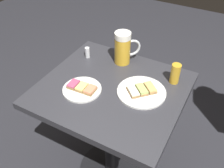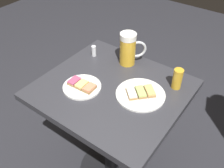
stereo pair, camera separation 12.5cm
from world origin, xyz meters
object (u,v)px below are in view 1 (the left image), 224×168
beer_mug (123,48)px  salt_shaker (87,52)px  plate_near (82,89)px  beer_glass_small (175,74)px  plate_far (141,91)px

beer_mug → salt_shaker: beer_mug is taller
plate_near → beer_glass_small: size_ratio=1.79×
beer_mug → salt_shaker: size_ratio=2.92×
plate_near → beer_mug: (0.32, -0.07, 0.08)m
plate_near → beer_mug: size_ratio=1.04×
beer_mug → beer_glass_small: beer_mug is taller
beer_glass_small → salt_shaker: size_ratio=1.69×
plate_far → beer_mug: size_ratio=1.30×
beer_mug → plate_near: bearing=168.2°
plate_near → plate_far: bearing=-64.9°
plate_far → beer_mug: 0.29m
plate_far → beer_mug: beer_mug is taller
plate_near → beer_glass_small: bearing=-53.4°
plate_near → beer_glass_small: (0.28, -0.38, 0.04)m
beer_glass_small → salt_shaker: 0.51m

